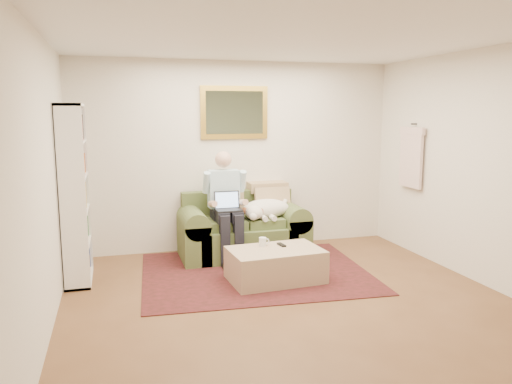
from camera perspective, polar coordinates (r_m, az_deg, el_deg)
name	(u,v)px	position (r m, az deg, el deg)	size (l,w,h in m)	color
room_shell	(289,174)	(4.94, 3.80, 2.04)	(4.51, 5.00, 2.61)	brown
rug	(255,272)	(6.06, -0.08, -9.17)	(2.65, 2.12, 0.01)	black
sofa	(243,234)	(6.71, -1.52, -4.84)	(1.67, 0.85, 1.00)	#505F32
seated_man	(227,207)	(6.41, -3.36, -1.71)	(0.55, 0.79, 1.41)	#8CC6D8
laptop	(228,205)	(6.34, -3.24, -1.51)	(0.32, 0.26, 0.24)	black
sleeping_dog	(266,209)	(6.63, 1.16, -1.90)	(0.69, 0.43, 0.26)	white
ottoman	(275,265)	(5.73, 2.22, -8.34)	(1.03, 0.66, 0.38)	tan
coffee_mug	(263,242)	(5.79, 0.76, -5.70)	(0.08, 0.08, 0.10)	white
tv_remote	(281,245)	(5.82, 2.93, -6.04)	(0.05, 0.15, 0.02)	black
bookshelf	(75,194)	(5.94, -20.02, -0.21)	(0.28, 0.80, 2.00)	white
wall_mirror	(234,113)	(6.92, -2.48, 9.06)	(0.94, 0.04, 0.72)	gold
hanging_shirt	(411,154)	(7.04, 17.31, 4.17)	(0.06, 0.52, 0.90)	#F2D3C8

